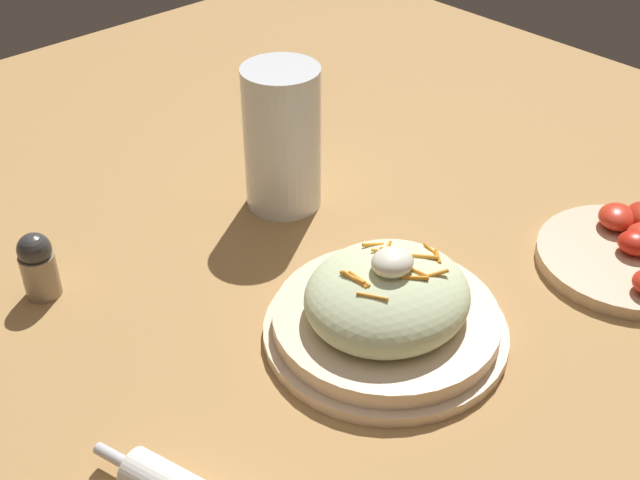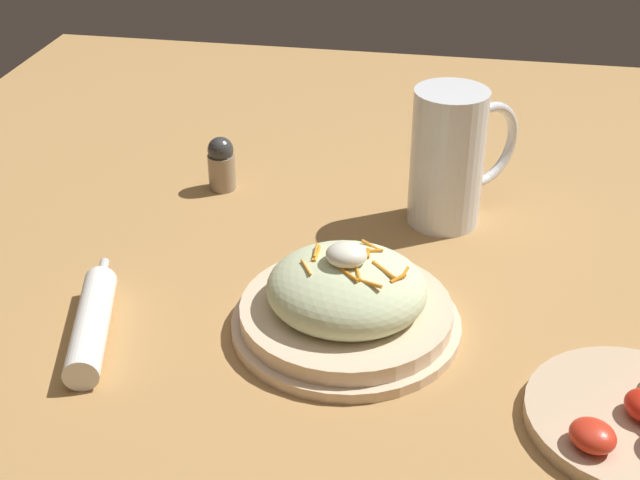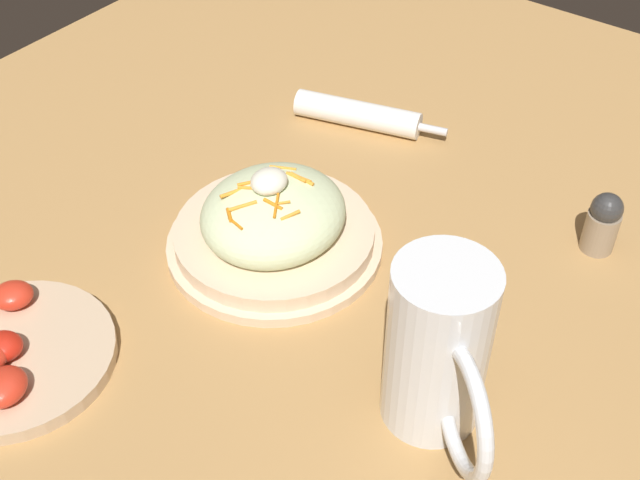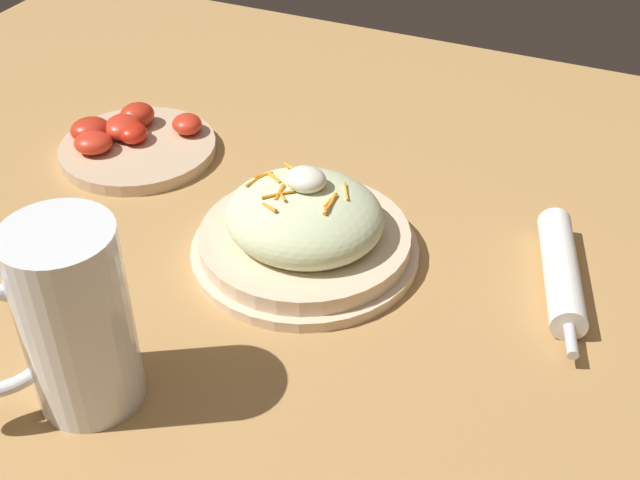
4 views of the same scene
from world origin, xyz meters
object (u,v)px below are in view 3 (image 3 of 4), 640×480
at_px(salad_plate, 274,225).
at_px(beer_mug, 438,357).
at_px(napkin_roll, 359,114).
at_px(tomato_plate, 5,356).
at_px(salt_shaker, 603,222).

bearing_deg(salad_plate, beer_mug, 70.82).
relative_size(beer_mug, napkin_roll, 0.86).
bearing_deg(napkin_roll, tomato_plate, -4.24).
bearing_deg(salad_plate, tomato_plate, -19.62).
bearing_deg(tomato_plate, salt_shaker, 142.06).
bearing_deg(tomato_plate, napkin_roll, 175.76).
relative_size(napkin_roll, salt_shaker, 2.74).
bearing_deg(salad_plate, salt_shaker, 126.69).
distance_m(beer_mug, tomato_plate, 0.40).
bearing_deg(napkin_roll, salad_plate, 13.63).
xyz_separation_m(beer_mug, napkin_roll, (-0.33, -0.31, -0.06)).
relative_size(salad_plate, salt_shaker, 3.22).
bearing_deg(beer_mug, tomato_plate, -61.11).
bearing_deg(tomato_plate, salad_plate, 160.38).
xyz_separation_m(napkin_roll, tomato_plate, (0.52, -0.04, -0.00)).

